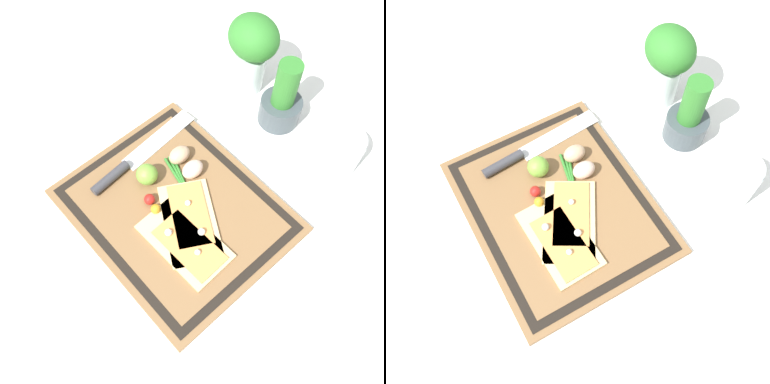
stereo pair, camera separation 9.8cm
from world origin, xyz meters
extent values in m
plane|color=white|center=(0.00, 0.00, 0.00)|extent=(6.00, 6.00, 0.00)
cube|color=brown|center=(0.00, 0.00, 0.01)|extent=(0.46, 0.38, 0.01)
cube|color=black|center=(0.00, 0.00, 0.01)|extent=(0.43, 0.35, 0.00)
cube|color=brown|center=(0.00, 0.00, 0.02)|extent=(0.40, 0.31, 0.00)
cube|color=#DBBC7F|center=(0.07, -0.04, 0.02)|extent=(0.20, 0.12, 0.01)
cube|color=#E08E47|center=(0.09, -0.04, 0.02)|extent=(0.16, 0.08, 0.00)
sphere|color=silver|center=(0.04, -0.05, 0.03)|extent=(0.02, 0.02, 0.02)
sphere|color=silver|center=(0.11, -0.04, 0.03)|extent=(0.01, 0.01, 0.01)
cube|color=#DBBC7F|center=(0.05, 0.00, 0.02)|extent=(0.22, 0.19, 0.01)
cube|color=#E08E47|center=(0.03, 0.01, 0.02)|extent=(0.17, 0.14, 0.00)
sphere|color=silver|center=(0.08, 0.00, 0.03)|extent=(0.02, 0.02, 0.02)
sphere|color=silver|center=(0.01, 0.02, 0.03)|extent=(0.01, 0.01, 0.01)
cube|color=silver|center=(-0.16, 0.09, 0.02)|extent=(0.06, 0.21, 0.00)
cylinder|color=#38383D|center=(-0.15, -0.06, 0.03)|extent=(0.03, 0.10, 0.02)
ellipsoid|color=tan|center=(-0.09, 0.09, 0.03)|extent=(0.04, 0.05, 0.04)
ellipsoid|color=beige|center=(-0.04, 0.09, 0.03)|extent=(0.04, 0.05, 0.04)
sphere|color=#70A838|center=(-0.10, 0.00, 0.04)|extent=(0.05, 0.05, 0.05)
sphere|color=red|center=(-0.05, -0.03, 0.03)|extent=(0.02, 0.02, 0.02)
sphere|color=orange|center=(-0.02, -0.04, 0.03)|extent=(0.02, 0.02, 0.02)
cylinder|color=#2D7528|center=(0.01, 0.04, 0.02)|extent=(0.24, 0.10, 0.01)
cylinder|color=#2D7528|center=(0.01, 0.04, 0.02)|extent=(0.24, 0.08, 0.01)
cylinder|color=#2D7528|center=(0.01, 0.04, 0.02)|extent=(0.25, 0.06, 0.01)
cylinder|color=#3D474C|center=(-0.03, 0.35, 0.03)|extent=(0.10, 0.10, 0.07)
cylinder|color=#2D7528|center=(-0.03, 0.35, 0.11)|extent=(0.05, 0.05, 0.15)
cylinder|color=silver|center=(0.15, 0.35, 0.05)|extent=(0.09, 0.09, 0.10)
cylinder|color=olive|center=(0.15, 0.35, 0.02)|extent=(0.08, 0.08, 0.03)
cylinder|color=silver|center=(0.15, 0.35, 0.10)|extent=(0.09, 0.09, 0.01)
cylinder|color=silver|center=(-0.15, 0.37, 0.05)|extent=(0.08, 0.08, 0.11)
ellipsoid|color=#2D7528|center=(-0.15, 0.37, 0.16)|extent=(0.13, 0.11, 0.10)
camera|label=1|loc=(0.35, -0.26, 0.89)|focal=42.00mm
camera|label=2|loc=(0.40, -0.18, 0.89)|focal=42.00mm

